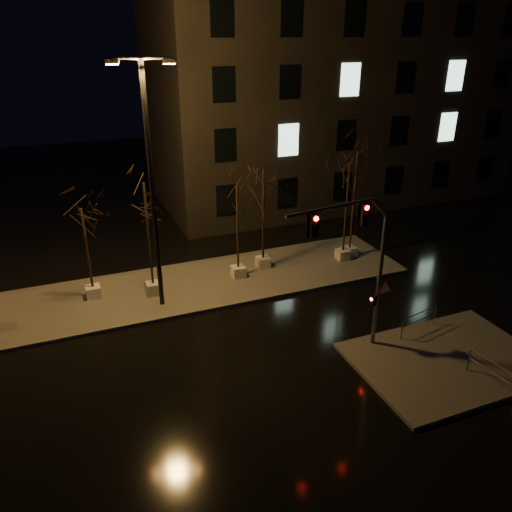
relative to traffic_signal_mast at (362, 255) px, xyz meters
name	(u,v)px	position (x,y,z in m)	size (l,w,h in m)	color
ground	(230,355)	(-4.49, 1.64, -4.18)	(90.00, 90.00, 0.00)	black
median	(190,286)	(-4.49, 7.64, -4.10)	(22.00, 5.00, 0.15)	#4A4842
sidewalk_corner	(447,360)	(3.01, -1.86, -4.10)	(7.00, 5.00, 0.15)	#4A4842
building	(328,91)	(9.51, 19.64, 3.32)	(25.00, 12.00, 15.00)	black
tree_1	(84,229)	(-8.95, 8.14, -0.64)	(1.80, 1.80, 4.46)	beige
tree_2	(146,209)	(-6.28, 7.46, 0.17)	(1.80, 1.80, 5.52)	beige
tree_3	(237,207)	(-1.96, 7.64, -0.35)	(1.80, 1.80, 4.84)	beige
tree_4	(263,193)	(-0.38, 8.20, 0.03)	(1.80, 1.80, 5.34)	beige
tree_5	(348,186)	(4.00, 7.50, 0.09)	(1.80, 1.80, 5.43)	beige
tree_6	(356,176)	(4.55, 7.70, 0.49)	(1.80, 1.80, 5.95)	beige
traffic_signal_mast	(362,255)	(0.00, 0.00, 0.00)	(4.99, 0.75, 6.13)	#575A5E
streetlight_main	(151,174)	(-6.13, 6.35, 2.01)	(2.60, 0.88, 10.45)	black
guard_rail_a	(419,319)	(3.19, 0.14, -3.45)	(2.01, 0.46, 0.89)	#575A5E
guard_rail_b	(493,371)	(3.30, -3.63, -3.41)	(0.28, 2.00, 0.95)	#575A5E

